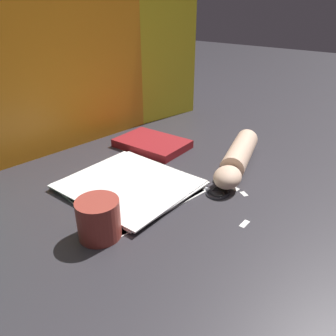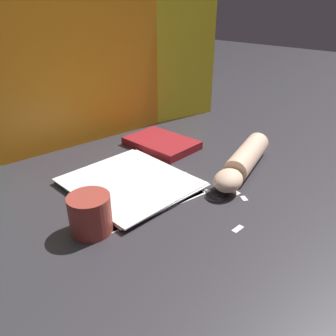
# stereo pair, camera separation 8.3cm
# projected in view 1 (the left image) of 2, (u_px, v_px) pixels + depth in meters

# --- Properties ---
(ground_plane) EXTENTS (6.00, 6.00, 0.00)m
(ground_plane) POSITION_uv_depth(u_px,v_px,m) (156.00, 192.00, 0.84)
(ground_plane) COLOR #2D2B30
(backdrop_panel_center) EXTENTS (0.63, 0.03, 0.45)m
(backdrop_panel_center) POSITION_uv_depth(u_px,v_px,m) (63.00, 79.00, 1.00)
(backdrop_panel_center) COLOR orange
(backdrop_panel_center) RESTS_ON ground_plane
(backdrop_panel_right) EXTENTS (0.64, 0.08, 0.47)m
(backdrop_panel_right) POSITION_uv_depth(u_px,v_px,m) (131.00, 64.00, 1.18)
(backdrop_panel_right) COLOR yellow
(backdrop_panel_right) RESTS_ON ground_plane
(paper_stack) EXTENTS (0.31, 0.33, 0.02)m
(paper_stack) POSITION_uv_depth(u_px,v_px,m) (128.00, 185.00, 0.85)
(paper_stack) COLOR white
(paper_stack) RESTS_ON ground_plane
(book_closed) EXTENTS (0.18, 0.24, 0.03)m
(book_closed) POSITION_uv_depth(u_px,v_px,m) (152.00, 144.00, 1.09)
(book_closed) COLOR maroon
(book_closed) RESTS_ON ground_plane
(scissors) EXTENTS (0.08, 0.18, 0.01)m
(scissors) POSITION_uv_depth(u_px,v_px,m) (209.00, 188.00, 0.85)
(scissors) COLOR silver
(scissors) RESTS_ON ground_plane
(hand_forearm) EXTENTS (0.33, 0.18, 0.07)m
(hand_forearm) POSITION_uv_depth(u_px,v_px,m) (237.00, 158.00, 0.94)
(hand_forearm) COLOR beige
(hand_forearm) RESTS_ON ground_plane
(paper_scrap_near) EXTENTS (0.03, 0.01, 0.00)m
(paper_scrap_near) POSITION_uv_depth(u_px,v_px,m) (245.00, 224.00, 0.72)
(paper_scrap_near) COLOR white
(paper_scrap_near) RESTS_ON ground_plane
(paper_scrap_mid) EXTENTS (0.01, 0.01, 0.00)m
(paper_scrap_mid) POSITION_uv_depth(u_px,v_px,m) (221.00, 197.00, 0.82)
(paper_scrap_mid) COLOR white
(paper_scrap_mid) RESTS_ON ground_plane
(paper_scrap_far) EXTENTS (0.02, 0.03, 0.00)m
(paper_scrap_far) POSITION_uv_depth(u_px,v_px,m) (234.00, 188.00, 0.85)
(paper_scrap_far) COLOR white
(paper_scrap_far) RESTS_ON ground_plane
(paper_scrap_side) EXTENTS (0.02, 0.03, 0.00)m
(paper_scrap_side) POSITION_uv_depth(u_px,v_px,m) (244.00, 194.00, 0.83)
(paper_scrap_side) COLOR white
(paper_scrap_side) RESTS_ON ground_plane
(mug) EXTENTS (0.09, 0.09, 0.08)m
(mug) POSITION_uv_depth(u_px,v_px,m) (99.00, 219.00, 0.66)
(mug) COLOR #99382D
(mug) RESTS_ON ground_plane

